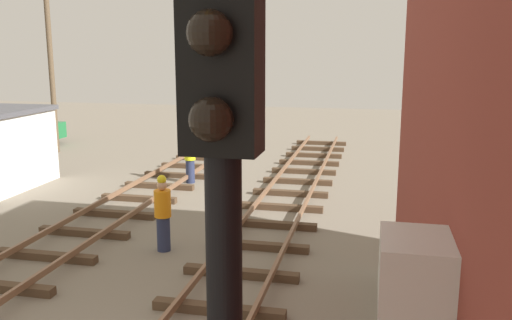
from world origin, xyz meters
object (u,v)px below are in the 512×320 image
at_px(parked_car_green, 19,127).
at_px(track_worker_foreground, 190,158).
at_px(track_worker_distant, 163,213).
at_px(utility_pole_far, 50,54).

height_order(parked_car_green, track_worker_foreground, track_worker_foreground).
bearing_deg(track_worker_distant, utility_pole_far, 131.40).
xyz_separation_m(utility_pole_far, track_worker_distant, (9.80, -11.11, -3.61)).
relative_size(utility_pole_far, track_worker_foreground, 4.65).
distance_m(parked_car_green, utility_pole_far, 4.99).
xyz_separation_m(parked_car_green, track_worker_foreground, (11.20, -5.98, 0.03)).
xyz_separation_m(utility_pole_far, track_worker_foreground, (8.16, -4.43, -3.61)).
relative_size(track_worker_foreground, track_worker_distant, 1.00).
relative_size(parked_car_green, track_worker_distant, 2.25).
bearing_deg(track_worker_foreground, utility_pole_far, 151.51).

